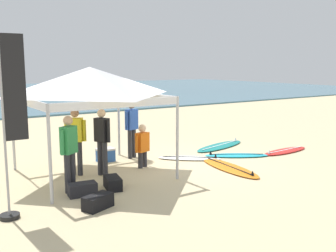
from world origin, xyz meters
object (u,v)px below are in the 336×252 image
object	(u,v)px
person_yellow	(76,137)
gear_bag_on_sand	(113,183)
surfboard_cyan	(236,155)
person_green	(69,148)
surfboard_red	(285,151)
person_black	(102,137)
gear_bag_by_pole	(82,189)
surfboard_white	(190,158)
cooler_box	(106,155)
canopy_tent	(90,81)
banner_flag	(11,134)
gear_bag_near_tent	(98,202)
surfboard_orange	(229,167)
person_orange	(142,144)
person_blue	(132,126)
surfboard_teal	(220,146)

from	to	relation	value
person_yellow	gear_bag_on_sand	distance (m)	1.77
surfboard_cyan	person_yellow	bearing A→B (deg)	170.92
person_green	surfboard_red	bearing A→B (deg)	-0.13
person_black	gear_bag_by_pole	world-z (taller)	person_black
surfboard_white	cooler_box	bearing A→B (deg)	151.87
surfboard_cyan	canopy_tent	bearing A→B (deg)	171.99
surfboard_white	banner_flag	xyz separation A→B (m)	(-5.40, -1.77, 1.54)
gear_bag_near_tent	gear_bag_on_sand	distance (m)	1.25
surfboard_cyan	surfboard_orange	bearing A→B (deg)	-140.96
gear_bag_near_tent	gear_bag_by_pole	world-z (taller)	same
surfboard_white	person_orange	xyz separation A→B (m)	(-1.65, -0.01, 0.62)
person_yellow	surfboard_white	bearing A→B (deg)	-4.49
person_yellow	gear_bag_on_sand	size ratio (longest dim) A/B	2.85
surfboard_red	surfboard_white	distance (m)	3.29
surfboard_cyan	person_orange	world-z (taller)	person_orange
surfboard_cyan	person_yellow	distance (m)	4.99
person_black	banner_flag	size ratio (longest dim) A/B	0.50
surfboard_cyan	gear_bag_by_pole	distance (m)	5.39
gear_bag_on_sand	surfboard_white	bearing A→B (deg)	21.77
surfboard_red	banner_flag	world-z (taller)	banner_flag
surfboard_red	gear_bag_near_tent	xyz separation A→B (m)	(-7.12, -1.28, 0.10)
surfboard_white	person_blue	world-z (taller)	person_blue
gear_bag_near_tent	banner_flag	bearing A→B (deg)	162.44
gear_bag_near_tent	person_yellow	bearing A→B (deg)	78.03
person_orange	banner_flag	bearing A→B (deg)	-154.92
cooler_box	person_blue	bearing A→B (deg)	-2.67
surfboard_teal	surfboard_white	bearing A→B (deg)	-156.75
surfboard_orange	person_orange	bearing A→B (deg)	142.59
canopy_tent	gear_bag_on_sand	distance (m)	2.65
gear_bag_by_pole	cooler_box	distance (m)	3.03
surfboard_red	person_orange	size ratio (longest dim) A/B	1.69
surfboard_red	surfboard_white	size ratio (longest dim) A/B	1.14
gear_bag_by_pole	surfboard_orange	bearing A→B (deg)	-1.86
person_orange	cooler_box	bearing A→B (deg)	115.06
surfboard_cyan	person_orange	bearing A→B (deg)	170.83
surfboard_white	surfboard_teal	size ratio (longest dim) A/B	0.69
surfboard_cyan	banner_flag	xyz separation A→B (m)	(-6.81, -1.27, 1.54)
person_black	gear_bag_near_tent	size ratio (longest dim) A/B	2.85
person_black	person_green	bearing A→B (deg)	-145.22
surfboard_orange	person_orange	world-z (taller)	person_orange
gear_bag_on_sand	cooler_box	size ratio (longest dim) A/B	1.20
banner_flag	gear_bag_near_tent	bearing A→B (deg)	-17.56
surfboard_red	person_blue	xyz separation A→B (m)	(-4.50, 2.08, 0.95)
gear_bag_on_sand	gear_bag_near_tent	bearing A→B (deg)	-129.55
banner_flag	surfboard_red	bearing A→B (deg)	5.53
surfboard_cyan	person_blue	world-z (taller)	person_blue
surfboard_white	gear_bag_on_sand	world-z (taller)	gear_bag_on_sand
gear_bag_by_pole	person_blue	bearing A→B (deg)	43.63
surfboard_red	cooler_box	world-z (taller)	cooler_box
canopy_tent	surfboard_red	bearing A→B (deg)	-9.73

